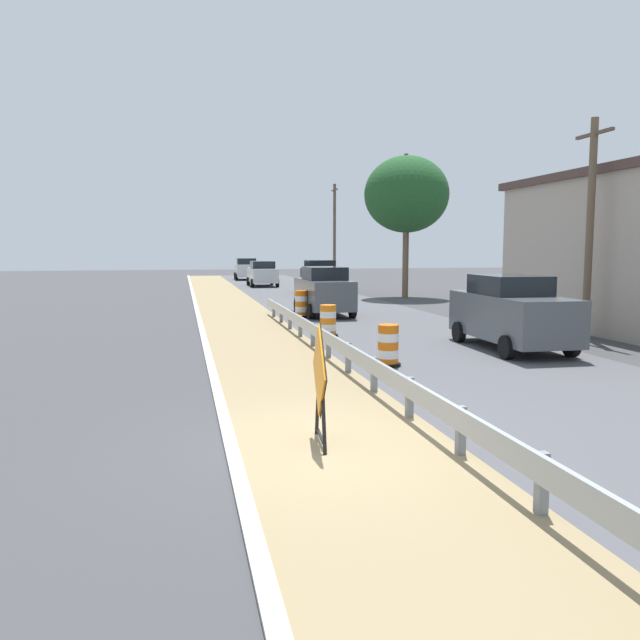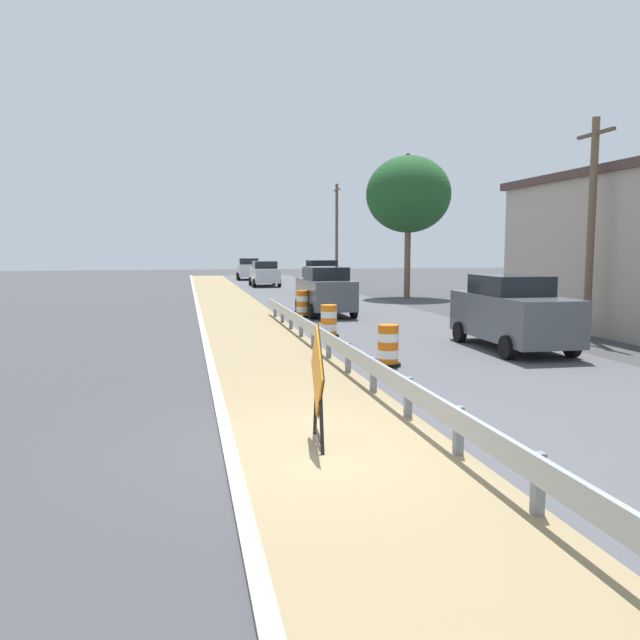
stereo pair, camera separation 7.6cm
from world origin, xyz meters
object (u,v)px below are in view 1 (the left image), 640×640
(car_lead_near_lane, at_px, (262,274))
(car_lead_far_lane, at_px, (246,269))
(utility_pole_near, at_px, (590,225))
(utility_pole_far, at_px, (335,232))
(traffic_barrel_mid, at_px, (301,305))
(warning_sign_diamond, at_px, (320,377))
(car_mid_far_lane, at_px, (511,312))
(traffic_barrel_nearest, at_px, (388,348))
(utility_pole_mid, at_px, (405,224))
(car_trailing_far_lane, at_px, (324,291))
(traffic_barrel_close, at_px, (328,322))
(car_trailing_near_lane, at_px, (320,277))

(car_lead_near_lane, xyz_separation_m, car_lead_far_lane, (-0.22, 10.44, 0.03))
(utility_pole_near, relative_size, utility_pole_far, 0.85)
(traffic_barrel_mid, distance_m, car_lead_near_lane, 22.63)
(warning_sign_diamond, bearing_deg, car_mid_far_lane, -128.71)
(warning_sign_diamond, distance_m, car_lead_near_lane, 40.18)
(traffic_barrel_mid, distance_m, car_lead_far_lane, 33.06)
(car_lead_far_lane, bearing_deg, warning_sign_diamond, 177.49)
(warning_sign_diamond, bearing_deg, car_lead_far_lane, -89.29)
(traffic_barrel_nearest, relative_size, utility_pole_mid, 0.12)
(car_trailing_far_lane, height_order, utility_pole_mid, utility_pole_mid)
(traffic_barrel_close, distance_m, car_trailing_near_lane, 20.77)
(traffic_barrel_nearest, xyz_separation_m, traffic_barrel_close, (-0.27, 5.48, 0.01))
(traffic_barrel_nearest, bearing_deg, car_lead_near_lane, 88.11)
(car_lead_near_lane, bearing_deg, car_lead_far_lane, 1.31)
(utility_pole_near, bearing_deg, traffic_barrel_mid, 133.88)
(utility_pole_mid, bearing_deg, car_mid_far_lane, -100.51)
(traffic_barrel_mid, distance_m, car_trailing_far_lane, 1.45)
(car_trailing_near_lane, xyz_separation_m, car_mid_far_lane, (0.46, -23.97, -0.00))
(traffic_barrel_close, relative_size, car_trailing_far_lane, 0.23)
(warning_sign_diamond, xyz_separation_m, car_trailing_far_lane, (4.11, 18.08, 0.03))
(utility_pole_far, bearing_deg, traffic_barrel_nearest, -101.58)
(car_lead_far_lane, xyz_separation_m, utility_pole_far, (6.78, -7.07, 3.29))
(traffic_barrel_nearest, relative_size, car_lead_far_lane, 0.24)
(car_lead_far_lane, xyz_separation_m, car_trailing_far_lane, (0.20, -32.33, 0.06))
(car_lead_near_lane, bearing_deg, traffic_barrel_mid, 177.16)
(utility_pole_near, xyz_separation_m, utility_pole_far, (-0.17, 34.19, 0.63))
(car_lead_near_lane, relative_size, utility_pole_far, 0.56)
(car_lead_near_lane, distance_m, utility_pole_near, 31.65)
(car_lead_far_lane, bearing_deg, car_trailing_near_lane, -169.01)
(car_trailing_near_lane, bearing_deg, traffic_barrel_mid, -15.54)
(car_lead_near_lane, distance_m, car_trailing_far_lane, 21.89)
(traffic_barrel_nearest, height_order, utility_pole_mid, utility_pole_mid)
(warning_sign_diamond, relative_size, car_mid_far_lane, 0.39)
(utility_pole_mid, bearing_deg, car_trailing_far_lane, -128.96)
(warning_sign_diamond, relative_size, car_trailing_far_lane, 0.40)
(car_lead_near_lane, bearing_deg, utility_pole_mid, -153.56)
(traffic_barrel_mid, height_order, car_trailing_near_lane, car_trailing_near_lane)
(car_trailing_near_lane, xyz_separation_m, car_trailing_far_lane, (-2.80, -13.55, -0.01))
(car_trailing_near_lane, height_order, car_mid_far_lane, car_trailing_near_lane)
(traffic_barrel_mid, bearing_deg, traffic_barrel_close, -92.15)
(car_mid_far_lane, bearing_deg, car_trailing_far_lane, -161.17)
(car_trailing_near_lane, xyz_separation_m, utility_pole_near, (3.95, -22.47, 2.59))
(traffic_barrel_mid, xyz_separation_m, car_lead_near_lane, (1.16, 22.60, 0.46))
(warning_sign_diamond, distance_m, utility_pole_near, 14.45)
(traffic_barrel_nearest, bearing_deg, car_lead_far_lane, 88.83)
(traffic_barrel_close, bearing_deg, warning_sign_diamond, -103.62)
(utility_pole_far, bearing_deg, car_lead_near_lane, -152.78)
(car_trailing_near_lane, distance_m, utility_pole_far, 12.72)
(traffic_barrel_nearest, relative_size, traffic_barrel_mid, 0.92)
(traffic_barrel_close, relative_size, car_mid_far_lane, 0.22)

